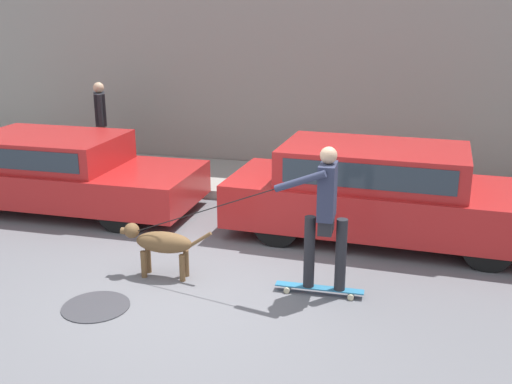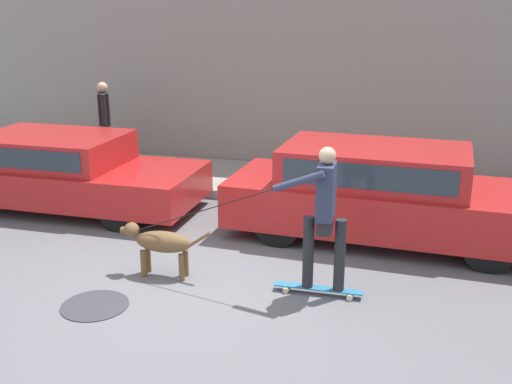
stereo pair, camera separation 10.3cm
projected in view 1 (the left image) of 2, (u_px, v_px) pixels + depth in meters
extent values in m
plane|color=slate|center=(202.00, 295.00, 6.95)|extent=(36.00, 36.00, 0.00)
cube|color=gray|center=(302.00, 48.00, 11.59)|extent=(32.00, 0.30, 4.90)
cube|color=gray|center=(286.00, 183.00, 11.13)|extent=(30.00, 2.19, 0.16)
cylinder|color=black|center=(160.00, 182.00, 10.26)|extent=(0.66, 0.20, 0.66)
cylinder|color=black|center=(119.00, 210.00, 8.84)|extent=(0.66, 0.20, 0.66)
cylinder|color=black|center=(17.00, 171.00, 10.95)|extent=(0.66, 0.20, 0.66)
cube|color=#B21E1E|center=(62.00, 180.00, 9.85)|extent=(4.57, 1.81, 0.55)
cube|color=#B21E1E|center=(49.00, 150.00, 9.75)|extent=(2.33, 1.62, 0.48)
cube|color=#28333D|center=(18.00, 160.00, 9.00)|extent=(2.04, 0.02, 0.31)
cylinder|color=black|center=(483.00, 209.00, 8.88)|extent=(0.67, 0.23, 0.66)
cylinder|color=black|center=(488.00, 245.00, 7.53)|extent=(0.67, 0.23, 0.66)
cylinder|color=black|center=(301.00, 193.00, 9.66)|extent=(0.67, 0.23, 0.66)
cylinder|color=black|center=(277.00, 223.00, 8.32)|extent=(0.67, 0.23, 0.66)
cube|color=#B21E1E|center=(384.00, 204.00, 8.54)|extent=(4.52, 1.88, 0.63)
cube|color=#B21E1E|center=(374.00, 164.00, 8.43)|extent=(2.61, 1.64, 0.52)
cube|color=#28333D|center=(367.00, 177.00, 7.71)|extent=(2.25, 0.10, 0.33)
cylinder|color=brown|center=(144.00, 264.00, 7.37)|extent=(0.07, 0.07, 0.34)
cylinder|color=brown|center=(148.00, 260.00, 7.50)|extent=(0.07, 0.07, 0.34)
cylinder|color=brown|center=(182.00, 268.00, 7.26)|extent=(0.07, 0.07, 0.34)
cylinder|color=brown|center=(186.00, 263.00, 7.40)|extent=(0.07, 0.07, 0.34)
ellipsoid|color=brown|center=(164.00, 242.00, 7.30)|extent=(0.72, 0.29, 0.26)
sphere|color=brown|center=(132.00, 231.00, 7.35)|extent=(0.19, 0.19, 0.19)
cylinder|color=brown|center=(125.00, 231.00, 7.37)|extent=(0.11, 0.09, 0.09)
cylinder|color=brown|center=(200.00, 239.00, 7.18)|extent=(0.29, 0.05, 0.22)
cylinder|color=beige|center=(287.00, 290.00, 6.99)|extent=(0.07, 0.03, 0.07)
cylinder|color=beige|center=(289.00, 285.00, 7.13)|extent=(0.07, 0.03, 0.07)
cylinder|color=beige|center=(351.00, 297.00, 6.82)|extent=(0.07, 0.03, 0.07)
cylinder|color=beige|center=(352.00, 292.00, 6.96)|extent=(0.07, 0.03, 0.07)
cube|color=teal|center=(319.00, 288.00, 6.96)|extent=(1.03, 0.15, 0.02)
cylinder|color=#232328|center=(309.00, 252.00, 6.86)|extent=(0.13, 0.13, 0.86)
cylinder|color=#232328|center=(341.00, 255.00, 6.78)|extent=(0.13, 0.13, 0.86)
cube|color=#232328|center=(326.00, 225.00, 6.72)|extent=(0.16, 0.29, 0.17)
cube|color=#2D334C|center=(327.00, 191.00, 6.60)|extent=(0.19, 0.37, 0.63)
sphere|color=tan|center=(329.00, 155.00, 6.48)|extent=(0.19, 0.19, 0.19)
cylinder|color=#2D334C|center=(330.00, 189.00, 6.81)|extent=(0.08, 0.08, 0.59)
cylinder|color=#2D334C|center=(300.00, 181.00, 6.44)|extent=(0.59, 0.12, 0.30)
cylinder|color=black|center=(200.00, 212.00, 6.96)|extent=(1.85, 0.15, 0.76)
cylinder|color=brown|center=(103.00, 145.00, 11.89)|extent=(0.15, 0.15, 0.85)
cylinder|color=brown|center=(103.00, 147.00, 11.74)|extent=(0.15, 0.15, 0.85)
cube|color=black|center=(100.00, 109.00, 11.60)|extent=(0.39, 0.47, 0.62)
cylinder|color=black|center=(100.00, 106.00, 11.83)|extent=(0.09, 0.09, 0.59)
cylinder|color=black|center=(100.00, 110.00, 11.35)|extent=(0.09, 0.09, 0.59)
sphere|color=tan|center=(99.00, 88.00, 11.48)|extent=(0.20, 0.20, 0.20)
cube|color=black|center=(102.00, 128.00, 11.96)|extent=(0.25, 0.34, 0.29)
cylinder|color=#38383D|center=(96.00, 307.00, 6.67)|extent=(0.75, 0.75, 0.01)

